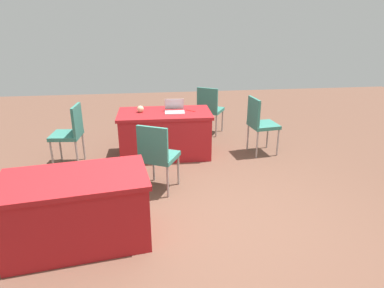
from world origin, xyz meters
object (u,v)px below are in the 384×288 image
at_px(laptop_silver, 175,110).
at_px(yarn_ball, 140,109).
at_px(chair_by_pillar, 260,122).
at_px(chair_near_front, 157,153).
at_px(chair_tucked_right, 209,107).
at_px(chair_aisle, 70,131).
at_px(scissors_red, 191,110).
at_px(table_mid_left, 78,210).
at_px(table_foreground, 165,133).

distance_m(laptop_silver, yarn_ball, 0.56).
bearing_deg(chair_by_pillar, chair_near_front, -64.44).
bearing_deg(yarn_ball, chair_near_front, 99.60).
relative_size(chair_near_front, yarn_ball, 8.81).
xyz_separation_m(chair_near_front, chair_tucked_right, (-1.09, -2.25, -0.00)).
xyz_separation_m(chair_aisle, scissors_red, (-1.92, -0.25, 0.20)).
distance_m(table_mid_left, chair_by_pillar, 3.38).
bearing_deg(table_mid_left, chair_tucked_right, -120.89).
distance_m(table_foreground, chair_by_pillar, 1.61).
relative_size(laptop_silver, yarn_ball, 3.05).
bearing_deg(chair_aisle, table_foreground, -75.96).
distance_m(yarn_ball, scissors_red, 0.83).
height_order(yarn_ball, scissors_red, yarn_ball).
bearing_deg(scissors_red, chair_aisle, -127.41).
xyz_separation_m(table_foreground, chair_tucked_right, (-0.93, -0.97, 0.17)).
relative_size(table_foreground, chair_near_front, 1.62).
xyz_separation_m(chair_tucked_right, laptop_silver, (0.76, 0.99, 0.24)).
height_order(table_mid_left, chair_by_pillar, chair_by_pillar).
distance_m(chair_tucked_right, chair_by_pillar, 1.30).
bearing_deg(scissors_red, yarn_ball, -135.74).
bearing_deg(table_foreground, table_mid_left, 65.94).
relative_size(chair_tucked_right, yarn_ball, 8.81).
distance_m(table_mid_left, scissors_red, 2.76).
height_order(chair_by_pillar, yarn_ball, chair_by_pillar).
distance_m(table_mid_left, laptop_silver, 2.58).
distance_m(table_foreground, table_mid_left, 2.50).
bearing_deg(laptop_silver, yarn_ball, -3.83).
relative_size(chair_tucked_right, chair_aisle, 0.99).
height_order(table_foreground, chair_by_pillar, chair_by_pillar).
relative_size(table_foreground, table_mid_left, 1.00).
xyz_separation_m(chair_near_front, yarn_ball, (0.22, -1.33, 0.26)).
distance_m(table_mid_left, chair_near_front, 1.32).
relative_size(table_mid_left, yarn_ball, 14.23).
bearing_deg(yarn_ball, laptop_silver, 173.44).
relative_size(chair_near_front, laptop_silver, 2.89).
bearing_deg(chair_aisle, scissors_red, -76.95).
xyz_separation_m(yarn_ball, scissors_red, (-0.83, 0.01, -0.05)).
bearing_deg(chair_by_pillar, scissors_red, -105.79).
bearing_deg(laptop_silver, chair_tucked_right, -124.80).
xyz_separation_m(chair_near_front, laptop_silver, (-0.33, -1.26, 0.24)).
relative_size(chair_near_front, scissors_red, 5.31).
bearing_deg(chair_tucked_right, laptop_silver, -96.77).
height_order(table_mid_left, chair_aisle, chair_aisle).
relative_size(chair_tucked_right, scissors_red, 5.31).
distance_m(chair_aisle, yarn_ball, 1.15).
xyz_separation_m(chair_tucked_right, yarn_ball, (1.32, 0.93, 0.26)).
distance_m(chair_by_pillar, yarn_ball, 2.01).
relative_size(chair_near_front, chair_by_pillar, 0.98).
height_order(chair_tucked_right, scissors_red, chair_tucked_right).
bearing_deg(table_mid_left, yarn_ball, -105.09).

